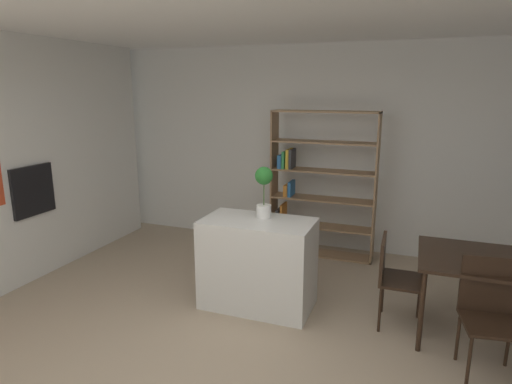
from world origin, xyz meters
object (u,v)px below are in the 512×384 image
at_px(potted_plant_on_island, 264,188).
at_px(dining_table, 487,267).
at_px(kitchen_island, 258,263).
at_px(dining_chair_near, 491,307).
at_px(open_bookshelf, 317,184).
at_px(dining_chair_island_side, 393,272).
at_px(built_in_oven, 33,190).

distance_m(potted_plant_on_island, dining_table, 2.14).
xyz_separation_m(kitchen_island, dining_chair_near, (2.08, -0.36, 0.08)).
bearing_deg(dining_table, kitchen_island, -176.83).
relative_size(potted_plant_on_island, open_bookshelf, 0.27).
bearing_deg(dining_chair_near, dining_table, 80.08).
bearing_deg(dining_chair_island_side, potted_plant_on_island, 89.00).
relative_size(open_bookshelf, dining_chair_near, 2.09).
xyz_separation_m(open_bookshelf, dining_chair_near, (1.86, -2.02, -0.43)).
height_order(dining_table, dining_chair_island_side, dining_chair_island_side).
xyz_separation_m(potted_plant_on_island, open_bookshelf, (0.19, 1.54, -0.26)).
relative_size(built_in_oven, dining_chair_near, 0.62).
bearing_deg(dining_chair_near, potted_plant_on_island, 158.85).
xyz_separation_m(kitchen_island, open_bookshelf, (0.22, 1.66, 0.51)).
distance_m(built_in_oven, open_bookshelf, 3.46).
height_order(built_in_oven, potted_plant_on_island, potted_plant_on_island).
xyz_separation_m(open_bookshelf, dining_table, (1.88, -1.54, -0.28)).
bearing_deg(dining_chair_island_side, dining_chair_near, -122.87).
bearing_deg(dining_chair_island_side, built_in_oven, 94.27).
bearing_deg(kitchen_island, dining_chair_near, -9.80).
height_order(dining_table, dining_chair_near, dining_chair_near).
xyz_separation_m(kitchen_island, potted_plant_on_island, (0.02, 0.11, 0.77)).
distance_m(kitchen_island, potted_plant_on_island, 0.78).
xyz_separation_m(dining_table, dining_chair_island_side, (-0.78, -0.00, -0.17)).
xyz_separation_m(built_in_oven, dining_table, (4.76, 0.37, -0.38)).
distance_m(built_in_oven, kitchen_island, 2.75).
xyz_separation_m(dining_chair_near, dining_chair_island_side, (-0.76, 0.47, -0.02)).
bearing_deg(potted_plant_on_island, built_in_oven, -172.18).
distance_m(built_in_oven, dining_chair_near, 4.78).
distance_m(kitchen_island, open_bookshelf, 1.75).
bearing_deg(open_bookshelf, potted_plant_on_island, -97.17).
height_order(built_in_oven, dining_chair_island_side, built_in_oven).
distance_m(open_bookshelf, dining_chair_near, 2.78).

